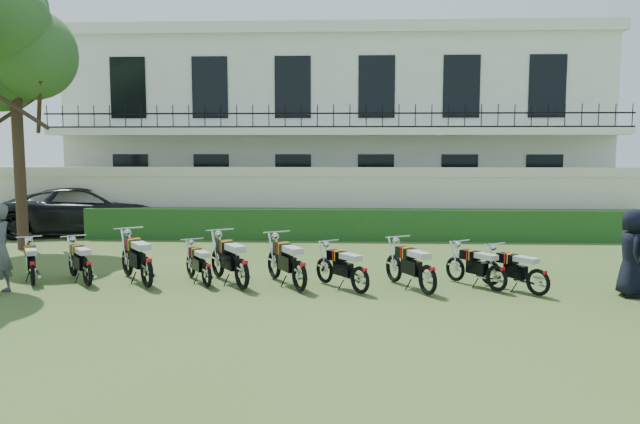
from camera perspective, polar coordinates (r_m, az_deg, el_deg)
The scene contains 17 objects.
ground at distance 13.00m, azimuth 0.32°, elevation -7.38°, with size 100.00×100.00×0.00m, color #365522.
perimeter_wall at distance 20.72m, azimuth 1.19°, elevation 0.99°, with size 30.00×0.35×2.30m.
hedge at distance 20.00m, azimuth 4.00°, elevation -1.15°, with size 18.00×0.60×1.00m, color #184418.
building at distance 26.60m, azimuth 1.52°, elevation 7.61°, with size 20.40×9.60×7.40m.
tree_west_near at distance 20.20m, azimuth -26.15°, elevation 13.65°, with size 3.40×3.20×7.90m.
motorcycle_0 at distance 14.80m, azimuth -24.82°, elevation -4.57°, with size 0.93×1.54×0.94m.
motorcycle_1 at distance 14.28m, azimuth -20.51°, elevation -4.70°, with size 1.16×1.47×0.98m.
motorcycle_2 at distance 13.70m, azimuth -15.57°, elevation -4.63°, with size 1.31×1.78×1.15m.
motorcycle_3 at distance 13.52m, azimuth -10.33°, elevation -5.12°, with size 0.93×1.48×0.92m.
motorcycle_4 at distance 13.13m, azimuth -7.16°, elevation -4.96°, with size 1.20×1.81×1.13m.
motorcycle_5 at distance 12.89m, azimuth -1.89°, elevation -5.18°, with size 1.08×1.83×1.11m.
motorcycle_6 at distance 12.74m, azimuth 3.69°, elevation -5.61°, with size 1.18×1.45×0.97m.
motorcycle_7 at distance 12.80m, azimuth 9.83°, elevation -5.47°, with size 0.98×1.76×1.05m.
motorcycle_8 at distance 13.42m, azimuth 15.88°, elevation -5.29°, with size 1.08×1.45×0.94m.
motorcycle_9 at distance 13.30m, azimuth 19.34°, elevation -5.52°, with size 1.15×1.39×0.94m.
suv at distance 22.80m, azimuth -20.40°, elevation 0.16°, with size 2.68×5.82×1.62m, color black.
officer_3 at distance 14.02m, azimuth 26.67°, elevation -3.34°, with size 0.87×0.57×1.78m, color black.
Camera 1 is at (0.50, -12.63, 3.05)m, focal length 35.00 mm.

